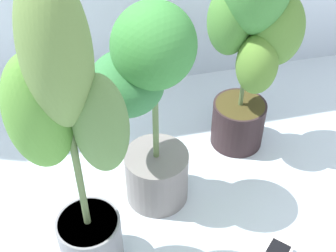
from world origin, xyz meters
TOP-DOWN VIEW (x-y plane):
  - ground_plane at (0.00, 0.00)m, footprint 8.00×8.00m
  - potted_plant_back_right at (0.35, 0.34)m, footprint 0.38×0.30m
  - potted_plant_front_left at (-0.30, -0.06)m, footprint 0.33×0.23m
  - potted_plant_center at (-0.06, 0.15)m, footprint 0.40×0.35m
  - hygrometer_box at (0.29, -0.19)m, footprint 0.11×0.11m

SIDE VIEW (x-z plane):
  - ground_plane at x=0.00m, z-range 0.00..0.00m
  - hygrometer_box at x=0.29m, z-range 0.00..0.03m
  - potted_plant_center at x=-0.06m, z-range 0.06..0.83m
  - potted_plant_back_right at x=0.35m, z-range 0.07..0.96m
  - potted_plant_front_left at x=-0.30m, z-range 0.05..1.04m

